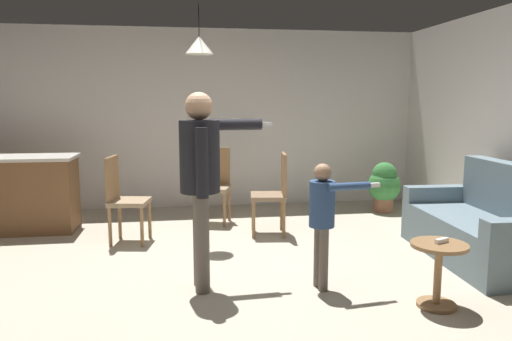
{
  "coord_description": "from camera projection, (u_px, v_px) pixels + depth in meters",
  "views": [
    {
      "loc": [
        -0.48,
        -4.26,
        1.63
      ],
      "look_at": [
        0.17,
        0.02,
        1.0
      ],
      "focal_mm": 33.83,
      "sensor_mm": 36.0,
      "label": 1
    }
  ],
  "objects": [
    {
      "name": "potted_plant_corner",
      "position": [
        384.0,
        185.0,
        7.09
      ],
      "size": [
        0.48,
        0.48,
        0.74
      ],
      "color": "brown",
      "rests_on": "ground"
    },
    {
      "name": "kitchen_counter",
      "position": [
        25.0,
        194.0,
        6.01
      ],
      "size": [
        1.26,
        0.66,
        0.95
      ],
      "color": "brown",
      "rests_on": "ground"
    },
    {
      "name": "side_table_by_couch",
      "position": [
        438.0,
        267.0,
        3.8
      ],
      "size": [
        0.44,
        0.44,
        0.52
      ],
      "color": "olive",
      "rests_on": "ground"
    },
    {
      "name": "ceiling_light_pendant",
      "position": [
        199.0,
        45.0,
        5.44
      ],
      "size": [
        0.32,
        0.32,
        0.55
      ],
      "color": "silver"
    },
    {
      "name": "wall_back",
      "position": [
        214.0,
        119.0,
        7.41
      ],
      "size": [
        6.4,
        0.1,
        2.7
      ],
      "primitive_type": "cube",
      "color": "silver",
      "rests_on": "ground"
    },
    {
      "name": "person_adult",
      "position": [
        202.0,
        169.0,
        4.07
      ],
      "size": [
        0.83,
        0.52,
        1.7
      ],
      "rotation": [
        0.0,
        0.0,
        -1.52
      ],
      "color": "#60564C",
      "rests_on": "ground"
    },
    {
      "name": "person_child",
      "position": [
        323.0,
        212.0,
        4.13
      ],
      "size": [
        0.59,
        0.32,
        1.1
      ],
      "rotation": [
        0.0,
        0.0,
        -1.45
      ],
      "color": "#60564C",
      "rests_on": "ground"
    },
    {
      "name": "ground",
      "position": [
        239.0,
        278.0,
        4.47
      ],
      "size": [
        7.68,
        7.68,
        0.0
      ],
      "primitive_type": "plane",
      "color": "#B2A893"
    },
    {
      "name": "dining_chair_centre_back",
      "position": [
        214.0,
        182.0,
        6.45
      ],
      "size": [
        0.52,
        0.52,
        1.0
      ],
      "rotation": [
        0.0,
        0.0,
        2.87
      ],
      "color": "olive",
      "rests_on": "ground"
    },
    {
      "name": "dining_chair_by_counter",
      "position": [
        274.0,
        190.0,
        5.86
      ],
      "size": [
        0.47,
        0.47,
        1.0
      ],
      "rotation": [
        0.0,
        0.0,
        1.44
      ],
      "color": "olive",
      "rests_on": "ground"
    },
    {
      "name": "couch_floral",
      "position": [
        482.0,
        228.0,
        4.94
      ],
      "size": [
        0.94,
        1.84,
        1.0
      ],
      "rotation": [
        0.0,
        0.0,
        1.52
      ],
      "color": "slate",
      "rests_on": "ground"
    },
    {
      "name": "spare_remote_on_table",
      "position": [
        442.0,
        241.0,
        3.78
      ],
      "size": [
        0.13,
        0.08,
        0.04
      ],
      "primitive_type": "cube",
      "rotation": [
        0.0,
        0.0,
        1.97
      ],
      "color": "white",
      "rests_on": "side_table_by_couch"
    },
    {
      "name": "dining_chair_near_wall",
      "position": [
        123.0,
        196.0,
        5.53
      ],
      "size": [
        0.49,
        0.49,
        1.0
      ],
      "rotation": [
        0.0,
        0.0,
        4.54
      ],
      "color": "olive",
      "rests_on": "ground"
    }
  ]
}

